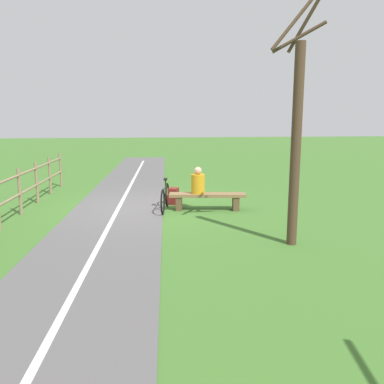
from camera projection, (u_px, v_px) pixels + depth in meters
name	position (u px, v px, depth m)	size (l,w,h in m)	color
ground_plane	(145.00, 207.00, 10.79)	(80.00, 80.00, 0.00)	#3D6B28
paved_path	(91.00, 260.00, 6.77)	(2.38, 36.00, 0.02)	#565454
path_centre_line	(91.00, 259.00, 6.77)	(0.10, 32.00, 0.00)	silver
bench	(207.00, 198.00, 10.45)	(2.04, 0.67, 0.44)	brown
person_seated	(198.00, 182.00, 10.37)	(0.40, 0.40, 0.70)	orange
bicycle	(165.00, 197.00, 10.42)	(0.33, 1.60, 0.83)	black
backpack	(173.00, 196.00, 11.17)	(0.37, 0.38, 0.46)	maroon
fence_roadside	(19.00, 188.00, 9.84)	(0.42, 8.53, 1.18)	#847051
tree_by_path	(297.00, 133.00, 7.31)	(1.08, 0.74, 4.99)	#473323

